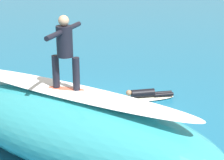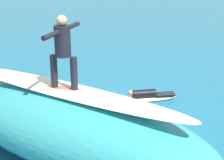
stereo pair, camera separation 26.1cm
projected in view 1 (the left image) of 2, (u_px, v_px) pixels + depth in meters
ground_plane at (97, 115)px, 11.83m from camera, size 120.00×120.00×0.00m
wave_crest at (71, 127)px, 9.04m from camera, size 7.80×3.08×1.82m
wave_foam_lip at (69, 91)px, 8.72m from camera, size 6.54×1.34×0.08m
surfboard_riding at (67, 90)px, 8.75m from camera, size 2.12×0.81×0.08m
surfer_riding at (65, 47)px, 8.40m from camera, size 0.67×1.61×1.70m
surfboard_paddling at (143, 98)px, 12.96m from camera, size 2.06×1.80×0.10m
surfer_paddling at (146, 93)px, 12.92m from camera, size 1.41×1.19×0.30m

